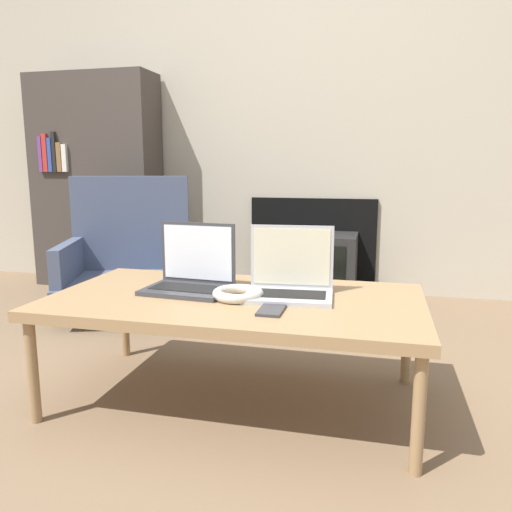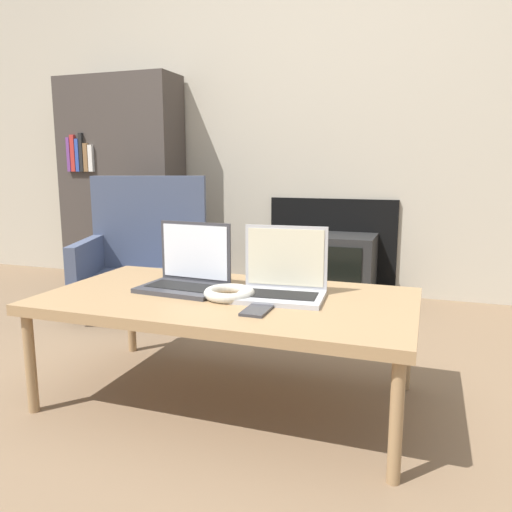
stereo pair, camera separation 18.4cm
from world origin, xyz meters
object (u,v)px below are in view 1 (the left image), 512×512
object	(u,v)px
laptop_left	(191,275)
phone	(272,310)
tv	(308,266)
laptop_right	(290,280)
armchair	(129,253)
headphones	(238,294)

from	to	relation	value
laptop_left	phone	size ratio (longest dim) A/B	2.29
phone	tv	xyz separation A→B (m)	(-0.11, 1.63, -0.18)
laptop_left	laptop_right	world-z (taller)	same
phone	armchair	bearing A→B (deg)	134.16
laptop_left	headphones	distance (m)	0.22
phone	tv	distance (m)	1.64
tv	armchair	xyz separation A→B (m)	(-0.95, -0.53, 0.13)
headphones	armchair	bearing A→B (deg)	133.36
laptop_left	headphones	bearing A→B (deg)	-17.81
laptop_left	tv	xyz separation A→B (m)	(0.23, 1.43, -0.23)
phone	headphones	bearing A→B (deg)	140.05
laptop_left	phone	world-z (taller)	laptop_left
tv	armchair	bearing A→B (deg)	-150.76
laptop_left	armchair	world-z (taller)	armchair
laptop_right	headphones	world-z (taller)	laptop_right
laptop_left	phone	xyz separation A→B (m)	(0.34, -0.20, -0.05)
headphones	tv	xyz separation A→B (m)	(0.03, 1.51, -0.20)
laptop_right	armchair	distance (m)	1.41
phone	tv	bearing A→B (deg)	93.83
headphones	armchair	xyz separation A→B (m)	(-0.92, 0.98, -0.06)
laptop_left	tv	distance (m)	1.47
laptop_right	armchair	bearing A→B (deg)	135.93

